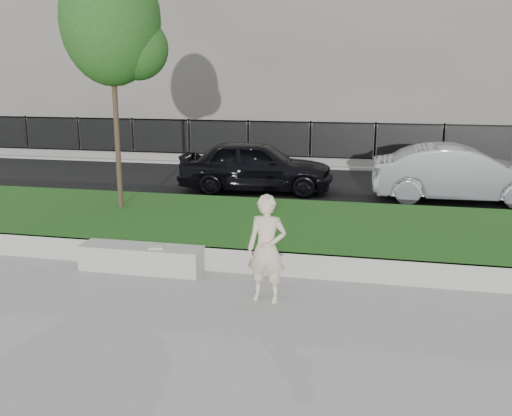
% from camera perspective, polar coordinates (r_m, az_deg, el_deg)
% --- Properties ---
extents(ground, '(90.00, 90.00, 0.00)m').
position_cam_1_polar(ground, '(8.47, -0.88, -8.98)').
color(ground, gray).
rests_on(ground, ground).
extents(grass_bank, '(34.00, 4.00, 0.40)m').
position_cam_1_polar(grass_bank, '(11.19, 2.66, -2.31)').
color(grass_bank, black).
rests_on(grass_bank, ground).
extents(grass_kerb, '(34.00, 0.08, 0.40)m').
position_cam_1_polar(grass_kerb, '(9.35, 0.59, -5.48)').
color(grass_kerb, '#A5A29A').
rests_on(grass_kerb, ground).
extents(street, '(34.00, 7.00, 0.04)m').
position_cam_1_polar(street, '(16.54, 5.92, 2.13)').
color(street, black).
rests_on(street, ground).
extents(far_pavement, '(34.00, 3.00, 0.12)m').
position_cam_1_polar(far_pavement, '(20.94, 7.36, 4.57)').
color(far_pavement, gray).
rests_on(far_pavement, ground).
extents(iron_fence, '(32.00, 0.30, 1.50)m').
position_cam_1_polar(iron_fence, '(19.89, 7.14, 5.52)').
color(iron_fence, slate).
rests_on(iron_fence, far_pavement).
extents(building_facade, '(34.00, 10.00, 10.00)m').
position_cam_1_polar(building_facade, '(27.74, 9.07, 16.88)').
color(building_facade, '#666059').
rests_on(building_facade, ground).
extents(stone_bench, '(2.07, 0.52, 0.42)m').
position_cam_1_polar(stone_bench, '(9.72, -11.35, -4.94)').
color(stone_bench, '#A5A29A').
rests_on(stone_bench, ground).
extents(man, '(0.60, 0.42, 1.56)m').
position_cam_1_polar(man, '(8.13, 1.08, -4.11)').
color(man, beige).
rests_on(man, ground).
extents(book, '(0.28, 0.24, 0.03)m').
position_cam_1_polar(book, '(9.49, -9.95, -3.91)').
color(book, beige).
rests_on(book, stone_bench).
extents(young_tree, '(2.11, 2.02, 5.17)m').
position_cam_1_polar(young_tree, '(12.39, -13.92, 17.33)').
color(young_tree, '#38281C').
rests_on(young_tree, grass_bank).
extents(car_dark, '(4.30, 2.05, 1.42)m').
position_cam_1_polar(car_dark, '(15.60, -0.00, 4.25)').
color(car_dark, black).
rests_on(car_dark, street).
extents(car_silver, '(4.38, 1.70, 1.42)m').
position_cam_1_polar(car_silver, '(15.23, 19.70, 3.24)').
color(car_silver, gray).
rests_on(car_silver, street).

